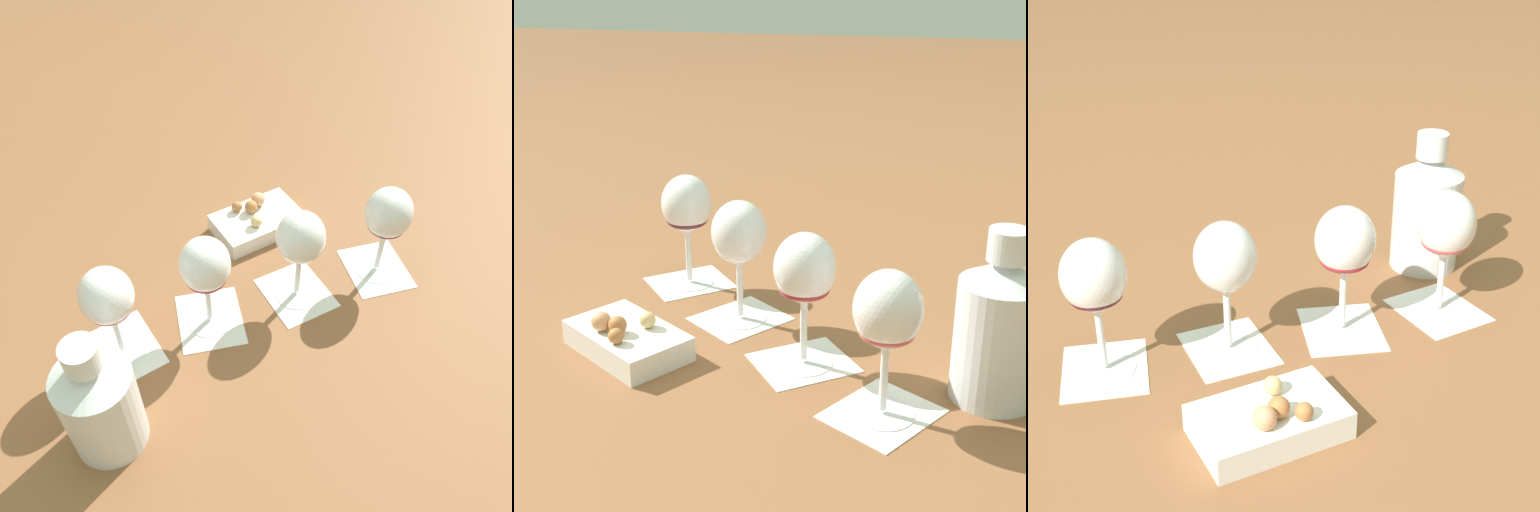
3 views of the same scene
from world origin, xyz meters
The scene contains 11 objects.
ground_plane centered at (0.00, 0.00, 0.00)m, with size 8.00×8.00×0.00m, color brown.
tasting_card_0 centered at (-0.15, -0.17, 0.00)m, with size 0.15×0.15×0.00m.
tasting_card_1 centered at (-0.05, -0.06, 0.00)m, with size 0.15×0.16×0.00m.
tasting_card_2 centered at (0.05, 0.05, 0.00)m, with size 0.16×0.15×0.00m.
tasting_card_3 centered at (0.16, 0.16, 0.00)m, with size 0.16×0.16×0.00m.
wine_glass_0 centered at (-0.15, -0.17, 0.12)m, with size 0.08×0.08×0.17m.
wine_glass_1 centered at (-0.05, -0.06, 0.12)m, with size 0.08×0.08×0.17m.
wine_glass_2 centered at (0.05, 0.05, 0.12)m, with size 0.08×0.08×0.17m.
wine_glass_3 centered at (0.16, 0.16, 0.12)m, with size 0.08×0.08×0.17m.
ceramic_vase centered at (-0.08, -0.29, 0.09)m, with size 0.10×0.10×0.21m.
snack_dish centered at (-0.08, 0.17, 0.02)m, with size 0.17×0.19×0.06m.
Camera 1 is at (0.24, -0.52, 0.71)m, focal length 38.00 mm.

